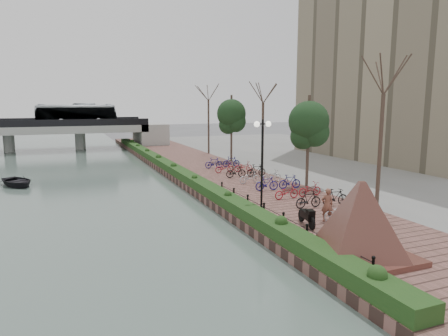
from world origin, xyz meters
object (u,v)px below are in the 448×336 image
pedestrian (327,205)px  boat (17,181)px  granite_monument (360,219)px  motorcycle (307,215)px  lamppost (262,145)px

pedestrian → boat: (-15.73, 18.24, -0.95)m
boat → granite_monument: bearing=-85.3°
motorcycle → pedestrian: (1.36, 0.24, 0.34)m
lamppost → motorcycle: 4.75m
pedestrian → boat: pedestrian is taller
granite_monument → motorcycle: size_ratio=3.32×
motorcycle → pedestrian: pedestrian is taller
motorcycle → granite_monument: bearing=-84.6°
boat → motorcycle: bearing=-79.0°
motorcycle → pedestrian: size_ratio=0.96×
motorcycle → boat: (-14.37, 18.48, -0.61)m
granite_monument → lamppost: size_ratio=1.08×
pedestrian → lamppost: bearing=-40.5°
granite_monument → boat: granite_monument is taller
motorcycle → boat: motorcycle is taller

